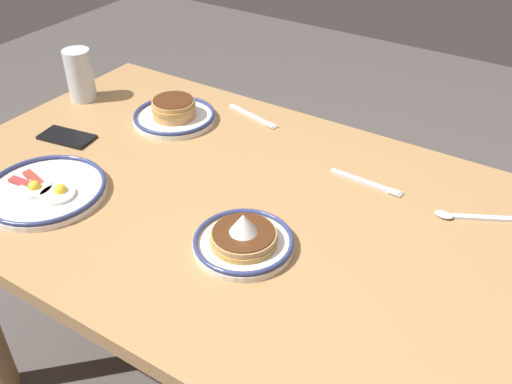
# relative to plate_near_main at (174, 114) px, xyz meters

# --- Properties ---
(dining_table) EXTENTS (1.41, 0.89, 0.74)m
(dining_table) POSITION_rel_plate_near_main_xyz_m (-0.32, 0.21, -0.13)
(dining_table) COLOR #A77C4D
(dining_table) RESTS_ON ground_plane
(plate_near_main) EXTENTS (0.23, 0.23, 0.06)m
(plate_near_main) POSITION_rel_plate_near_main_xyz_m (0.00, 0.00, 0.00)
(plate_near_main) COLOR white
(plate_near_main) RESTS_ON dining_table
(plate_center_pancakes) EXTENTS (0.20, 0.20, 0.08)m
(plate_center_pancakes) POSITION_rel_plate_near_main_xyz_m (-0.45, 0.34, -0.00)
(plate_center_pancakes) COLOR silver
(plate_center_pancakes) RESTS_ON dining_table
(plate_far_companion) EXTENTS (0.27, 0.27, 0.04)m
(plate_far_companion) POSITION_rel_plate_near_main_xyz_m (0.02, 0.43, -0.01)
(plate_far_companion) COLOR white
(plate_far_companion) RESTS_ON dining_table
(drinking_glass) EXTENTS (0.08, 0.08, 0.15)m
(drinking_glass) POSITION_rel_plate_near_main_xyz_m (0.31, 0.04, 0.05)
(drinking_glass) COLOR silver
(drinking_glass) RESTS_ON dining_table
(cell_phone) EXTENTS (0.15, 0.09, 0.01)m
(cell_phone) POSITION_rel_plate_near_main_xyz_m (0.18, 0.23, -0.02)
(cell_phone) COLOR black
(cell_phone) RESTS_ON dining_table
(fork_near) EXTENTS (0.18, 0.02, 0.01)m
(fork_near) POSITION_rel_plate_near_main_xyz_m (-0.57, -0.00, -0.02)
(fork_near) COLOR silver
(fork_near) RESTS_ON dining_table
(fork_far) EXTENTS (0.18, 0.06, 0.01)m
(fork_far) POSITION_rel_plate_near_main_xyz_m (-0.17, -0.13, -0.02)
(fork_far) COLOR silver
(fork_far) RESTS_ON dining_table
(tea_spoon) EXTENTS (0.18, 0.10, 0.01)m
(tea_spoon) POSITION_rel_plate_near_main_xyz_m (-0.81, 0.00, -0.02)
(tea_spoon) COLOR silver
(tea_spoon) RESTS_ON dining_table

